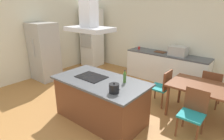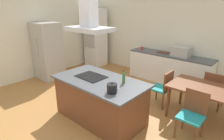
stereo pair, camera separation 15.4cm
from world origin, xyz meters
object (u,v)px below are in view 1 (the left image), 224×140
at_px(chair_facing_back_wall, 211,87).
at_px(range_hood, 89,18).
at_px(countertop_microwave, 178,51).
at_px(cutting_board, 160,52).
at_px(coffee_mug_red, 139,48).
at_px(tea_kettle, 114,88).
at_px(chair_facing_island, 194,110).
at_px(wall_oven_stack, 92,38).
at_px(cooktop, 91,77).
at_px(refrigerator, 44,52).
at_px(chair_at_left_end, 163,85).
at_px(olive_oil_bottle, 125,77).
at_px(dining_table, 205,90).

relative_size(chair_facing_back_wall, range_hood, 0.99).
height_order(countertop_microwave, cutting_board, countertop_microwave).
xyz_separation_m(coffee_mug_red, range_hood, (0.61, -2.87, 1.16)).
height_order(countertop_microwave, coffee_mug_red, countertop_microwave).
xyz_separation_m(tea_kettle, chair_facing_island, (1.08, 0.99, -0.47)).
relative_size(cutting_board, chair_facing_back_wall, 0.38).
relative_size(tea_kettle, wall_oven_stack, 0.11).
relative_size(cooktop, coffee_mug_red, 6.67).
xyz_separation_m(cutting_board, chair_facing_island, (1.76, -2.20, -0.40)).
bearing_deg(cutting_board, chair_facing_island, -51.36).
relative_size(refrigerator, chair_at_left_end, 2.04).
xyz_separation_m(olive_oil_bottle, refrigerator, (-3.44, 0.38, -0.10)).
height_order(refrigerator, chair_at_left_end, refrigerator).
relative_size(countertop_microwave, dining_table, 0.36).
relative_size(olive_oil_bottle, countertop_microwave, 0.50).
bearing_deg(tea_kettle, refrigerator, 166.50).
xyz_separation_m(cooktop, chair_at_left_end, (0.99, 1.39, -0.40)).
distance_m(refrigerator, chair_facing_island, 4.65).
height_order(countertop_microwave, chair_at_left_end, countertop_microwave).
distance_m(coffee_mug_red, wall_oven_stack, 2.06).
relative_size(cooktop, chair_at_left_end, 0.67).
distance_m(wall_oven_stack, chair_at_left_end, 3.90).
relative_size(olive_oil_bottle, range_hood, 0.28).
bearing_deg(wall_oven_stack, chair_facing_back_wall, -7.35).
relative_size(chair_facing_island, range_hood, 0.99).
relative_size(olive_oil_bottle, wall_oven_stack, 0.11).
height_order(wall_oven_stack, chair_facing_back_wall, wall_oven_stack).
bearing_deg(cooktop, countertop_microwave, 75.76).
xyz_separation_m(cooktop, chair_facing_back_wall, (1.90, 2.06, -0.40)).
relative_size(wall_oven_stack, dining_table, 1.57).
bearing_deg(dining_table, countertop_microwave, 128.28).
bearing_deg(chair_at_left_end, refrigerator, -167.78).
bearing_deg(refrigerator, range_hood, -12.15).
distance_m(tea_kettle, chair_facing_back_wall, 2.61).
bearing_deg(dining_table, tea_kettle, -123.01).
bearing_deg(wall_oven_stack, olive_oil_bottle, -36.01).
xyz_separation_m(olive_oil_bottle, dining_table, (1.20, 1.19, -0.34)).
height_order(coffee_mug_red, chair_at_left_end, coffee_mug_red).
relative_size(refrigerator, chair_facing_back_wall, 2.04).
height_order(olive_oil_bottle, chair_facing_island, olive_oil_bottle).
relative_size(coffee_mug_red, dining_table, 0.06).
xyz_separation_m(dining_table, range_hood, (-1.90, -1.39, 1.43)).
bearing_deg(coffee_mug_red, olive_oil_bottle, -63.77).
height_order(coffee_mug_red, chair_facing_island, coffee_mug_red).
bearing_deg(dining_table, refrigerator, -170.14).
xyz_separation_m(tea_kettle, wall_oven_stack, (-3.48, 2.91, 0.12)).
height_order(cooktop, range_hood, range_hood).
height_order(cooktop, countertop_microwave, countertop_microwave).
height_order(countertop_microwave, range_hood, range_hood).
relative_size(olive_oil_bottle, coffee_mug_red, 2.79).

